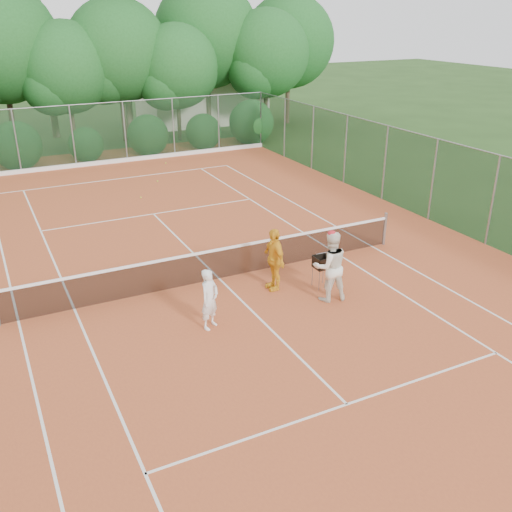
{
  "coord_description": "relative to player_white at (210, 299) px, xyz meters",
  "views": [
    {
      "loc": [
        -5.73,
        -13.81,
        7.22
      ],
      "look_at": [
        0.59,
        -1.2,
        1.1
      ],
      "focal_mm": 40.0,
      "sensor_mm": 36.0,
      "label": 1
    }
  ],
  "objects": [
    {
      "name": "ground",
      "position": [
        1.27,
        2.4,
        -0.79
      ],
      "size": [
        120.0,
        120.0,
        0.0
      ],
      "primitive_type": "plane",
      "color": "#224016",
      "rests_on": "ground"
    },
    {
      "name": "clay_court",
      "position": [
        1.27,
        2.4,
        -0.78
      ],
      "size": [
        18.0,
        36.0,
        0.02
      ],
      "primitive_type": "cube",
      "color": "#B7532A",
      "rests_on": "ground"
    },
    {
      "name": "club_building",
      "position": [
        10.27,
        26.4,
        0.71
      ],
      "size": [
        8.0,
        5.0,
        3.0
      ],
      "primitive_type": "cube",
      "color": "beige",
      "rests_on": "ground"
    },
    {
      "name": "tennis_net",
      "position": [
        1.27,
        2.4,
        -0.26
      ],
      "size": [
        11.97,
        0.1,
        1.1
      ],
      "color": "gray",
      "rests_on": "clay_court"
    },
    {
      "name": "player_white",
      "position": [
        0.0,
        0.0,
        0.0
      ],
      "size": [
        0.67,
        0.61,
        1.54
      ],
      "primitive_type": "imported",
      "rotation": [
        0.0,
        0.0,
        0.56
      ],
      "color": "white",
      "rests_on": "clay_court"
    },
    {
      "name": "player_center_grp",
      "position": [
        3.41,
        -0.06,
        0.2
      ],
      "size": [
        1.07,
        0.91,
        1.97
      ],
      "color": "white",
      "rests_on": "clay_court"
    },
    {
      "name": "player_yellow",
      "position": [
        2.4,
        1.18,
        0.12
      ],
      "size": [
        0.46,
        1.05,
        1.78
      ],
      "primitive_type": "imported",
      "rotation": [
        0.0,
        0.0,
        -1.6
      ],
      "color": "gold",
      "rests_on": "clay_court"
    },
    {
      "name": "ball_hopper",
      "position": [
        3.64,
        0.67,
        -0.04
      ],
      "size": [
        0.4,
        0.4,
        0.93
      ],
      "rotation": [
        0.0,
        0.0,
        -0.24
      ],
      "color": "gray",
      "rests_on": "clay_court"
    },
    {
      "name": "stray_ball_a",
      "position": [
        2.76,
        13.0,
        -0.74
      ],
      "size": [
        0.07,
        0.07,
        0.07
      ],
      "primitive_type": "sphere",
      "color": "#AFC62E",
      "rests_on": "clay_court"
    },
    {
      "name": "stray_ball_b",
      "position": [
        4.14,
        15.99,
        -0.74
      ],
      "size": [
        0.07,
        0.07,
        0.07
      ],
      "primitive_type": "sphere",
      "color": "gold",
      "rests_on": "clay_court"
    },
    {
      "name": "stray_ball_c",
      "position": [
        1.39,
        10.95,
        -0.74
      ],
      "size": [
        0.07,
        0.07,
        0.07
      ],
      "primitive_type": "sphere",
      "color": "yellow",
      "rests_on": "clay_court"
    },
    {
      "name": "court_markings",
      "position": [
        1.27,
        2.4,
        -0.77
      ],
      "size": [
        11.03,
        23.83,
        0.01
      ],
      "color": "white",
      "rests_on": "clay_court"
    },
    {
      "name": "fence_back",
      "position": [
        1.27,
        17.4,
        0.73
      ],
      "size": [
        18.07,
        0.07,
        3.0
      ],
      "color": "#19381E",
      "rests_on": "clay_court"
    },
    {
      "name": "fence_right",
      "position": [
        10.27,
        0.9,
        0.73
      ],
      "size": [
        0.07,
        33.07,
        3.0
      ],
      "color": "#19381E",
      "rests_on": "clay_court"
    },
    {
      "name": "tropical_treeline",
      "position": [
        2.7,
        22.62,
        4.32
      ],
      "size": [
        32.1,
        8.49,
        15.03
      ],
      "color": "brown",
      "rests_on": "ground"
    }
  ]
}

